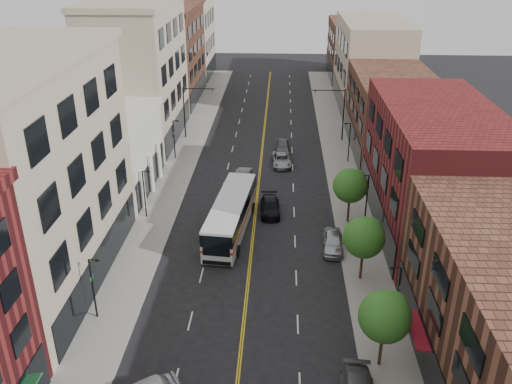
# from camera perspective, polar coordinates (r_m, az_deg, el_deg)

# --- Properties ---
(sidewalk_left) EXTENTS (4.00, 110.00, 0.15)m
(sidewalk_left) POSITION_cam_1_polar(r_m,az_deg,el_deg) (65.63, -8.41, 1.86)
(sidewalk_left) COLOR gray
(sidewalk_left) RESTS_ON ground
(sidewalk_right) EXTENTS (4.00, 110.00, 0.15)m
(sidewalk_right) POSITION_cam_1_polar(r_m,az_deg,el_deg) (64.88, 9.21, 1.52)
(sidewalk_right) COLOR gray
(sidewalk_right) RESTS_ON ground
(bldg_l_tanoffice) EXTENTS (10.00, 22.00, 18.00)m
(bldg_l_tanoffice) POSITION_cam_1_polar(r_m,az_deg,el_deg) (45.12, -23.03, 1.19)
(bldg_l_tanoffice) COLOR tan
(bldg_l_tanoffice) RESTS_ON ground
(bldg_l_white) EXTENTS (10.00, 14.00, 8.00)m
(bldg_l_white) POSITION_cam_1_polar(r_m,az_deg,el_deg) (62.35, -15.65, 3.78)
(bldg_l_white) COLOR silver
(bldg_l_white) RESTS_ON ground
(bldg_l_far_a) EXTENTS (10.00, 20.00, 18.00)m
(bldg_l_far_a) POSITION_cam_1_polar(r_m,az_deg,el_deg) (76.50, -12.31, 11.99)
(bldg_l_far_a) COLOR tan
(bldg_l_far_a) RESTS_ON ground
(bldg_l_far_b) EXTENTS (10.00, 20.00, 15.00)m
(bldg_l_far_b) POSITION_cam_1_polar(r_m,az_deg,el_deg) (95.85, -9.28, 13.94)
(bldg_l_far_b) COLOR #573122
(bldg_l_far_b) RESTS_ON ground
(bldg_l_far_c) EXTENTS (10.00, 16.00, 20.00)m
(bldg_l_far_c) POSITION_cam_1_polar(r_m,az_deg,el_deg) (112.86, -7.52, 17.02)
(bldg_l_far_c) COLOR tan
(bldg_l_far_c) RESTS_ON ground
(bldg_r_mid) EXTENTS (10.00, 22.00, 12.00)m
(bldg_r_mid) POSITION_cam_1_polar(r_m,az_deg,el_deg) (53.99, 18.19, 2.37)
(bldg_r_mid) COLOR maroon
(bldg_r_mid) RESTS_ON ground
(bldg_r_far_a) EXTENTS (10.00, 20.00, 10.00)m
(bldg_r_far_a) POSITION_cam_1_polar(r_m,az_deg,el_deg) (73.58, 14.19, 8.05)
(bldg_r_far_a) COLOR #573122
(bldg_r_far_a) RESTS_ON ground
(bldg_r_far_b) EXTENTS (10.00, 22.00, 14.00)m
(bldg_r_far_b) POSITION_cam_1_polar(r_m,az_deg,el_deg) (93.14, 12.00, 13.08)
(bldg_r_far_b) COLOR tan
(bldg_r_far_b) RESTS_ON ground
(bldg_r_far_c) EXTENTS (10.00, 18.00, 11.00)m
(bldg_r_far_c) POSITION_cam_1_polar(r_m,az_deg,el_deg) (112.85, 10.46, 14.51)
(bldg_r_far_c) COLOR #573122
(bldg_r_far_c) RESTS_ON ground
(tree_r_1) EXTENTS (3.40, 3.40, 5.59)m
(tree_r_1) POSITION_cam_1_polar(r_m,az_deg,el_deg) (36.23, 13.54, -12.47)
(tree_r_1) COLOR black
(tree_r_1) RESTS_ON sidewalk_right
(tree_r_2) EXTENTS (3.40, 3.40, 5.59)m
(tree_r_2) POSITION_cam_1_polar(r_m,az_deg,el_deg) (44.43, 11.41, -4.58)
(tree_r_2) COLOR black
(tree_r_2) RESTS_ON sidewalk_right
(tree_r_3) EXTENTS (3.40, 3.40, 5.59)m
(tree_r_3) POSITION_cam_1_polar(r_m,az_deg,el_deg) (53.26, 10.00, 0.78)
(tree_r_3) COLOR black
(tree_r_3) RESTS_ON sidewalk_right
(lamp_l_1) EXTENTS (0.81, 0.55, 5.05)m
(lamp_l_1) POSITION_cam_1_polar(r_m,az_deg,el_deg) (41.62, -16.77, -9.36)
(lamp_l_1) COLOR black
(lamp_l_1) RESTS_ON sidewalk_left
(lamp_l_2) EXTENTS (0.81, 0.55, 5.05)m
(lamp_l_2) POSITION_cam_1_polar(r_m,az_deg,el_deg) (54.89, -11.64, 0.07)
(lamp_l_2) COLOR black
(lamp_l_2) RESTS_ON sidewalk_left
(lamp_l_3) EXTENTS (0.81, 0.55, 5.05)m
(lamp_l_3) POSITION_cam_1_polar(r_m,az_deg,el_deg) (69.33, -8.59, 5.72)
(lamp_l_3) COLOR black
(lamp_l_3) RESTS_ON sidewalk_left
(lamp_r_1) EXTENTS (0.81, 0.55, 5.05)m
(lamp_r_1) POSITION_cam_1_polar(r_m,az_deg,el_deg) (40.31, 14.65, -10.32)
(lamp_r_1) COLOR black
(lamp_r_1) RESTS_ON sidewalk_right
(lamp_r_2) EXTENTS (0.81, 0.55, 5.05)m
(lamp_r_2) POSITION_cam_1_polar(r_m,az_deg,el_deg) (53.90, 11.56, -0.41)
(lamp_r_2) COLOR black
(lamp_r_2) RESTS_ON sidewalk_right
(lamp_r_3) EXTENTS (0.81, 0.55, 5.05)m
(lamp_r_3) POSITION_cam_1_polar(r_m,az_deg,el_deg) (68.55, 9.76, 5.40)
(lamp_r_3) COLOR black
(lamp_r_3) RESTS_ON sidewalk_right
(signal_mast_left) EXTENTS (4.49, 0.18, 7.20)m
(signal_mast_left) POSITION_cam_1_polar(r_m,az_deg,el_deg) (76.17, -7.05, 8.93)
(signal_mast_left) COLOR black
(signal_mast_left) RESTS_ON sidewalk_left
(signal_mast_right) EXTENTS (4.49, 0.18, 7.20)m
(signal_mast_right) POSITION_cam_1_polar(r_m,az_deg,el_deg) (75.51, 8.69, 8.68)
(signal_mast_right) COLOR black
(signal_mast_right) RESTS_ON sidewalk_right
(city_bus) EXTENTS (4.17, 13.25, 3.35)m
(city_bus) POSITION_cam_1_polar(r_m,az_deg,el_deg) (51.79, -2.67, -2.26)
(city_bus) COLOR silver
(city_bus) RESTS_ON ground
(car_parked_far) EXTENTS (2.07, 4.64, 1.55)m
(car_parked_far) POSITION_cam_1_polar(r_m,az_deg,el_deg) (49.85, 8.11, -5.24)
(car_parked_far) COLOR #ABAFB3
(car_parked_far) RESTS_ON ground
(car_lane_behind) EXTENTS (1.99, 4.74, 1.52)m
(car_lane_behind) POSITION_cam_1_polar(r_m,az_deg,el_deg) (62.92, -1.35, 1.76)
(car_lane_behind) COLOR #55565B
(car_lane_behind) RESTS_ON ground
(car_lane_a) EXTENTS (2.25, 4.96, 1.41)m
(car_lane_a) POSITION_cam_1_polar(r_m,az_deg,el_deg) (55.77, 1.48, -1.55)
(car_lane_a) COLOR black
(car_lane_a) RESTS_ON ground
(car_lane_b) EXTENTS (2.69, 5.14, 1.38)m
(car_lane_b) POSITION_cam_1_polar(r_m,az_deg,el_deg) (67.68, 2.71, 3.42)
(car_lane_b) COLOR #989C9F
(car_lane_b) RESTS_ON ground
(car_lane_c) EXTENTS (1.86, 4.39, 1.48)m
(car_lane_c) POSITION_cam_1_polar(r_m,az_deg,el_deg) (72.06, 2.82, 4.86)
(car_lane_c) COLOR #515257
(car_lane_c) RESTS_ON ground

